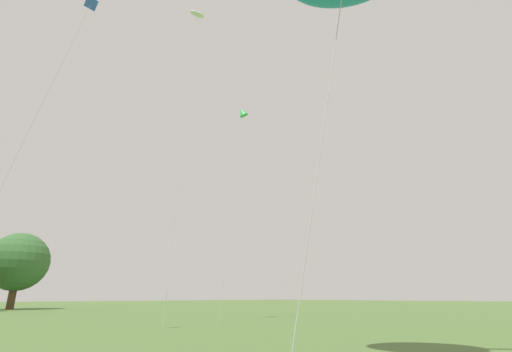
{
  "coord_description": "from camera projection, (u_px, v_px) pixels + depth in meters",
  "views": [
    {
      "loc": [
        -7.16,
        4.76,
        1.68
      ],
      "look_at": [
        -1.49,
        10.55,
        4.3
      ],
      "focal_mm": 26.15,
      "sensor_mm": 36.0,
      "label": 1
    }
  ],
  "objects": [
    {
      "name": "small_kite_streamer_purple",
      "position": [
        197.0,
        16.0,
        30.48
      ],
      "size": [
        3.01,
        2.52,
        24.01
      ],
      "rotation": [
        0.0,
        0.0,
        -0.16
      ],
      "color": "white",
      "rests_on": "ground"
    },
    {
      "name": "small_kite_box_yellow",
      "position": [
        76.0,
        34.0,
        19.32
      ],
      "size": [
        3.51,
        2.11,
        17.0
      ],
      "rotation": [
        0.0,
        0.0,
        1.59
      ],
      "color": "blue",
      "rests_on": "ground"
    },
    {
      "name": "small_kite_stunt_black",
      "position": [
        242.0,
        113.0,
        32.48
      ],
      "size": [
        3.0,
        1.12,
        17.48
      ],
      "rotation": [
        0.0,
        0.0,
        1.1
      ],
      "color": "green",
      "rests_on": "ground"
    },
    {
      "name": "tree_pine_center",
      "position": [
        19.0,
        262.0,
        51.88
      ],
      "size": [
        7.92,
        7.92,
        10.27
      ],
      "color": "#513823",
      "rests_on": "ground"
    }
  ]
}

